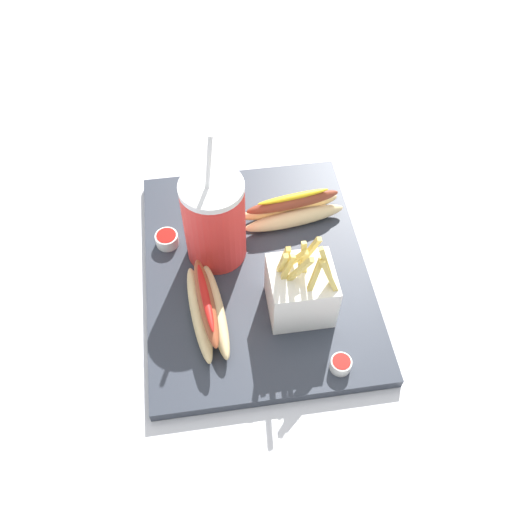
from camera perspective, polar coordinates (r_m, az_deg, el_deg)
ground_plane at (r=0.90m, az=0.00°, el=-2.29°), size 2.40×2.40×0.02m
food_tray at (r=0.88m, az=0.00°, el=-1.56°), size 0.45×0.36×0.02m
soda_cup at (r=0.83m, az=-4.47°, el=3.81°), size 0.10×0.10×0.24m
fries_basket at (r=0.80m, az=4.81°, el=-3.62°), size 0.09×0.10×0.16m
hot_dog_1 at (r=0.80m, az=-5.24°, el=-5.65°), size 0.17×0.07×0.06m
hot_dog_2 at (r=0.92m, az=3.89°, el=4.97°), size 0.08×0.18×0.06m
ketchup_cup_1 at (r=0.91m, az=-9.50°, el=1.81°), size 0.04×0.04×0.02m
ketchup_cup_2 at (r=0.78m, az=9.05°, el=-11.32°), size 0.03×0.03×0.02m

